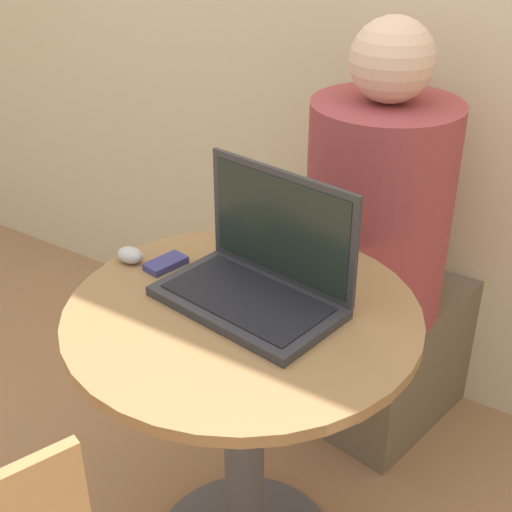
% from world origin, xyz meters
% --- Properties ---
extents(round_table, '(0.72, 0.72, 0.72)m').
position_xyz_m(round_table, '(0.00, 0.00, 0.50)').
color(round_table, '#4C4C51').
rests_on(round_table, ground_plane).
extents(laptop, '(0.40, 0.27, 0.26)m').
position_xyz_m(laptop, '(0.00, 0.05, 0.78)').
color(laptop, '#2D2D33').
rests_on(laptop, round_table).
extents(cell_phone, '(0.07, 0.10, 0.02)m').
position_xyz_m(cell_phone, '(-0.24, 0.05, 0.73)').
color(cell_phone, navy).
rests_on(cell_phone, round_table).
extents(computer_mouse, '(0.06, 0.05, 0.04)m').
position_xyz_m(computer_mouse, '(-0.32, 0.02, 0.74)').
color(computer_mouse, '#B2B2B7').
rests_on(computer_mouse, round_table).
extents(person_seated, '(0.44, 0.60, 1.20)m').
position_xyz_m(person_seated, '(0.04, 0.63, 0.50)').
color(person_seated, brown).
rests_on(person_seated, ground_plane).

